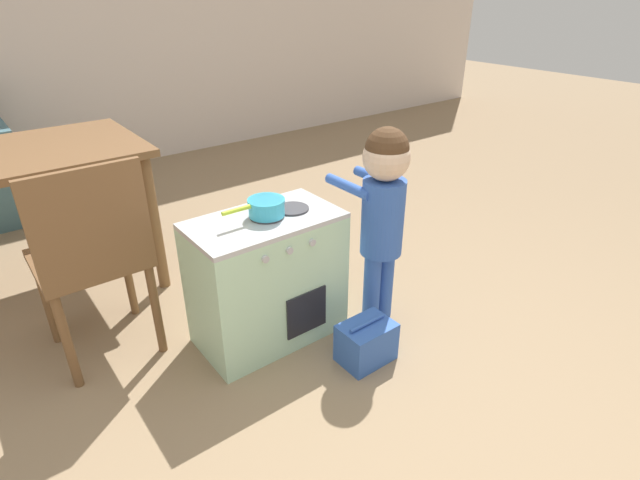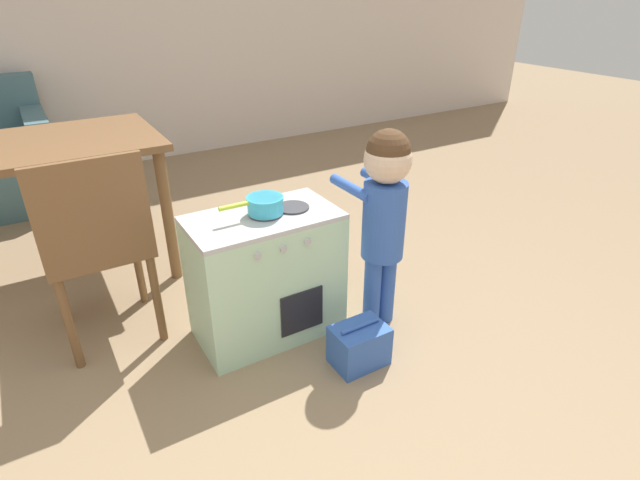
{
  "view_description": "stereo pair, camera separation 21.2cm",
  "coord_description": "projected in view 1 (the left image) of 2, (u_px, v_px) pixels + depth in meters",
  "views": [
    {
      "loc": [
        -0.75,
        -0.6,
        1.41
      ],
      "look_at": [
        0.4,
        0.9,
        0.43
      ],
      "focal_mm": 28.0,
      "sensor_mm": 36.0,
      "label": 1
    },
    {
      "loc": [
        -0.58,
        -0.72,
        1.41
      ],
      "look_at": [
        0.4,
        0.9,
        0.43
      ],
      "focal_mm": 28.0,
      "sensor_mm": 36.0,
      "label": 2
    }
  ],
  "objects": [
    {
      "name": "child_figure",
      "position": [
        383.0,
        200.0,
        2.08
      ],
      "size": [
        0.21,
        0.36,
        0.91
      ],
      "color": "#335BB7",
      "rests_on": "ground_plane"
    },
    {
      "name": "toy_pot",
      "position": [
        266.0,
        206.0,
        1.97
      ],
      "size": [
        0.27,
        0.15,
        0.07
      ],
      "color": "#38B2D6",
      "rests_on": "play_kitchen"
    },
    {
      "name": "dining_chair_near",
      "position": [
        92.0,
        257.0,
        1.91
      ],
      "size": [
        0.4,
        0.4,
        0.86
      ],
      "color": "brown",
      "rests_on": "ground_plane"
    },
    {
      "name": "play_kitchen",
      "position": [
        267.0,
        279.0,
        2.12
      ],
      "size": [
        0.62,
        0.36,
        0.58
      ],
      "color": "#B2DBB7",
      "rests_on": "ground_plane"
    },
    {
      "name": "toy_basket",
      "position": [
        366.0,
        342.0,
        2.05
      ],
      "size": [
        0.22,
        0.16,
        0.19
      ],
      "color": "#335BB2",
      "rests_on": "ground_plane"
    },
    {
      "name": "dining_table",
      "position": [
        22.0,
        175.0,
        2.27
      ],
      "size": [
        1.05,
        0.72,
        0.73
      ],
      "color": "brown",
      "rests_on": "ground_plane"
    }
  ]
}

